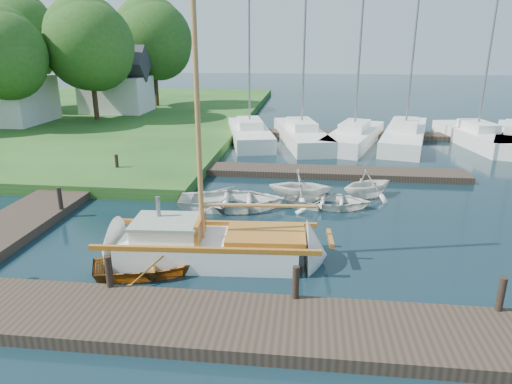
# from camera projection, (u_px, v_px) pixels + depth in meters

# --- Properties ---
(ground) EXTENTS (160.00, 160.00, 0.00)m
(ground) POSITION_uv_depth(u_px,v_px,m) (256.00, 225.00, 15.59)
(ground) COLOR black
(ground) RESTS_ON ground
(near_dock) EXTENTS (18.00, 2.20, 0.30)m
(near_dock) POSITION_uv_depth(u_px,v_px,m) (224.00, 324.00, 9.88)
(near_dock) COLOR #2F251C
(near_dock) RESTS_ON ground
(left_dock) EXTENTS (2.20, 18.00, 0.30)m
(left_dock) POSITION_uv_depth(u_px,v_px,m) (64.00, 194.00, 18.30)
(left_dock) COLOR #2F251C
(left_dock) RESTS_ON ground
(far_dock) EXTENTS (14.00, 1.60, 0.30)m
(far_dock) POSITION_uv_depth(u_px,v_px,m) (314.00, 172.00, 21.46)
(far_dock) COLOR #2F251C
(far_dock) RESTS_ON ground
(pontoon) EXTENTS (30.00, 1.60, 0.30)m
(pontoon) POSITION_uv_depth(u_px,v_px,m) (437.00, 136.00, 29.55)
(pontoon) COLOR #2F251C
(pontoon) RESTS_ON ground
(mooring_post_1) EXTENTS (0.16, 0.16, 0.80)m
(mooring_post_1) POSITION_uv_depth(u_px,v_px,m) (109.00, 272.00, 10.98)
(mooring_post_1) COLOR black
(mooring_post_1) RESTS_ON near_dock
(mooring_post_2) EXTENTS (0.16, 0.16, 0.80)m
(mooring_post_2) POSITION_uv_depth(u_px,v_px,m) (296.00, 282.00, 10.49)
(mooring_post_2) COLOR black
(mooring_post_2) RESTS_ON near_dock
(mooring_post_3) EXTENTS (0.16, 0.16, 0.80)m
(mooring_post_3) POSITION_uv_depth(u_px,v_px,m) (501.00, 294.00, 10.00)
(mooring_post_3) COLOR black
(mooring_post_3) RESTS_ON near_dock
(mooring_post_4) EXTENTS (0.16, 0.16, 0.80)m
(mooring_post_4) POSITION_uv_depth(u_px,v_px,m) (60.00, 198.00, 16.14)
(mooring_post_4) COLOR black
(mooring_post_4) RESTS_ON left_dock
(mooring_post_5) EXTENTS (0.16, 0.16, 0.80)m
(mooring_post_5) POSITION_uv_depth(u_px,v_px,m) (117.00, 163.00, 20.85)
(mooring_post_5) COLOR black
(mooring_post_5) RESTS_ON left_dock
(sailboat) EXTENTS (7.26, 2.40, 9.83)m
(sailboat) POSITION_uv_depth(u_px,v_px,m) (216.00, 248.00, 13.03)
(sailboat) COLOR white
(sailboat) RESTS_ON ground
(dinghy) EXTENTS (4.22, 3.71, 0.73)m
(dinghy) POSITION_uv_depth(u_px,v_px,m) (160.00, 257.00, 12.47)
(dinghy) COLOR brown
(dinghy) RESTS_ON ground
(tender_a) EXTENTS (4.27, 3.26, 0.83)m
(tender_a) POSITION_uv_depth(u_px,v_px,m) (232.00, 198.00, 17.09)
(tender_a) COLOR white
(tender_a) RESTS_ON ground
(tender_b) EXTENTS (2.58, 2.24, 1.32)m
(tender_b) POSITION_uv_depth(u_px,v_px,m) (301.00, 184.00, 17.94)
(tender_b) COLOR white
(tender_b) RESTS_ON ground
(tender_c) EXTENTS (3.38, 2.56, 0.66)m
(tender_c) POSITION_uv_depth(u_px,v_px,m) (328.00, 198.00, 17.28)
(tender_c) COLOR white
(tender_c) RESTS_ON ground
(tender_d) EXTENTS (3.10, 3.01, 1.24)m
(tender_d) POSITION_uv_depth(u_px,v_px,m) (368.00, 182.00, 18.32)
(tender_d) COLOR white
(tender_d) RESTS_ON ground
(marina_boat_0) EXTENTS (3.95, 8.16, 11.68)m
(marina_boat_0) POSITION_uv_depth(u_px,v_px,m) (250.00, 132.00, 28.66)
(marina_boat_0) COLOR white
(marina_boat_0) RESTS_ON ground
(marina_boat_1) EXTENTS (4.02, 8.85, 10.63)m
(marina_boat_1) POSITION_uv_depth(u_px,v_px,m) (302.00, 134.00, 28.25)
(marina_boat_1) COLOR white
(marina_boat_1) RESTS_ON ground
(marina_boat_2) EXTENTS (4.50, 8.13, 11.55)m
(marina_boat_2) POSITION_uv_depth(u_px,v_px,m) (354.00, 135.00, 27.70)
(marina_boat_2) COLOR white
(marina_boat_2) RESTS_ON ground
(marina_boat_3) EXTENTS (4.57, 10.00, 13.21)m
(marina_boat_3) POSITION_uv_depth(u_px,v_px,m) (405.00, 134.00, 28.20)
(marina_boat_3) COLOR white
(marina_boat_3) RESTS_ON ground
(marina_boat_4) EXTENTS (3.49, 7.95, 10.83)m
(marina_boat_4) POSITION_uv_depth(u_px,v_px,m) (477.00, 135.00, 27.68)
(marina_boat_4) COLOR white
(marina_boat_4) RESTS_ON ground
(house_c) EXTENTS (5.25, 4.00, 5.28)m
(house_c) POSITION_uv_depth(u_px,v_px,m) (116.00, 86.00, 37.07)
(house_c) COLOR white
(house_c) RESTS_ON shore
(tree_2) EXTENTS (5.83, 5.75, 7.82)m
(tree_2) POSITION_uv_depth(u_px,v_px,m) (2.00, 54.00, 29.17)
(tree_2) COLOR #332114
(tree_2) RESTS_ON shore
(tree_3) EXTENTS (6.41, 6.38, 8.74)m
(tree_3) POSITION_uv_depth(u_px,v_px,m) (89.00, 44.00, 32.33)
(tree_3) COLOR #332114
(tree_3) RESTS_ON shore
(tree_4) EXTENTS (7.01, 7.01, 9.66)m
(tree_4) POSITION_uv_depth(u_px,v_px,m) (17.00, 37.00, 36.81)
(tree_4) COLOR #332114
(tree_4) RESTS_ON shore
(tree_7) EXTENTS (6.83, 6.83, 9.38)m
(tree_7) POSITION_uv_depth(u_px,v_px,m) (153.00, 39.00, 39.54)
(tree_7) COLOR #332114
(tree_7) RESTS_ON shore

